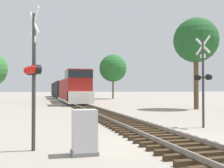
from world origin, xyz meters
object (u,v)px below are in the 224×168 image
Objects in this scene: crossing_signal_far at (203,78)px; tree_far_right at (196,41)px; tree_deep_background at (113,68)px; relay_cabinet at (84,133)px; crossing_signal_near at (33,72)px; freight_train at (64,90)px.

tree_far_right is at bearing -47.82° from crossing_signal_far.
tree_deep_background is (6.57, 40.99, 3.88)m from crossing_signal_far.
relay_cabinet is at bearing -106.65° from tree_deep_background.
crossing_signal_near is at bearing 93.53° from crossing_signal_far.
crossing_signal_far is 13.78m from tree_far_right.
crossing_signal_near is 0.97× the size of crossing_signal_far.
freight_train is 11.13m from tree_deep_background.
crossing_signal_near is at bearing -137.20° from tree_far_right.
tree_deep_background reaches higher than tree_far_right.
freight_train is 36.60× the size of relay_cabinet.
crossing_signal_near is 2.60m from relay_cabinet.
tree_deep_background is (14.98, 44.00, 3.90)m from crossing_signal_near.
crossing_signal_far is 8.17m from relay_cabinet.
crossing_signal_far is (3.57, -41.90, 0.63)m from freight_train.
tree_far_right is (15.28, 14.15, 4.32)m from crossing_signal_near.
crossing_signal_near is 46.64m from tree_deep_background.
crossing_signal_far is at bearing 90.52° from crossing_signal_near.
relay_cabinet is at bearing -132.31° from tree_far_right.
tree_deep_background is at bearing -5.12° from freight_train.
tree_far_right reaches higher than freight_train.
relay_cabinet is at bearing -94.13° from freight_train.
relay_cabinet is (1.53, -0.96, -1.87)m from crossing_signal_near.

